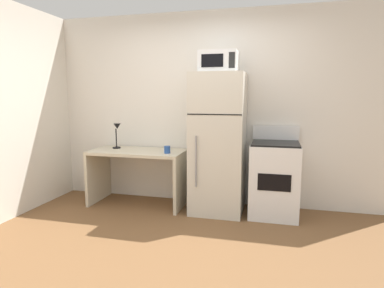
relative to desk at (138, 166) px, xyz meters
name	(u,v)px	position (x,y,z in m)	size (l,w,h in m)	color
ground_plane	(169,255)	(0.87, -1.31, -0.53)	(12.00, 12.00, 0.00)	brown
wall_back_white	(207,109)	(0.87, 0.39, 0.77)	(5.00, 0.10, 2.60)	silver
desk	(138,166)	(0.00, 0.00, 0.00)	(1.27, 0.64, 0.75)	beige
desk_lamp	(117,131)	(-0.34, 0.08, 0.46)	(0.14, 0.12, 0.35)	black
coffee_mug	(167,150)	(0.46, -0.12, 0.27)	(0.08, 0.08, 0.10)	#264C99
refrigerator	(218,144)	(1.10, 0.00, 0.35)	(0.65, 0.66, 1.76)	beige
microwave	(219,62)	(1.10, -0.02, 1.36)	(0.46, 0.35, 0.26)	silver
oven_range	(274,179)	(1.81, 0.02, -0.07)	(0.59, 0.61, 1.10)	white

